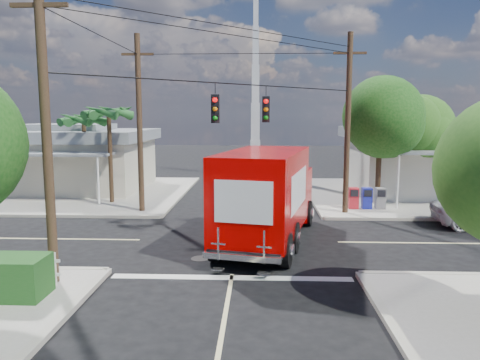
{
  "coord_description": "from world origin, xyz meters",
  "views": [
    {
      "loc": [
        0.84,
        -18.26,
        5.02
      ],
      "look_at": [
        0.0,
        2.0,
        2.2
      ],
      "focal_mm": 35.0,
      "sensor_mm": 36.0,
      "label": 1
    }
  ],
  "objects": [
    {
      "name": "ground",
      "position": [
        0.0,
        0.0,
        0.0
      ],
      "size": [
        120.0,
        120.0,
        0.0
      ],
      "primitive_type": "plane",
      "color": "black",
      "rests_on": "ground"
    },
    {
      "name": "sidewalk_ne",
      "position": [
        10.88,
        10.88,
        0.07
      ],
      "size": [
        14.12,
        14.12,
        0.14
      ],
      "color": "#A19C91",
      "rests_on": "ground"
    },
    {
      "name": "sidewalk_nw",
      "position": [
        -10.88,
        10.88,
        0.07
      ],
      "size": [
        14.12,
        14.12,
        0.14
      ],
      "color": "#A19C91",
      "rests_on": "ground"
    },
    {
      "name": "road_markings",
      "position": [
        0.0,
        -1.47,
        0.01
      ],
      "size": [
        32.0,
        32.0,
        0.01
      ],
      "color": "beige",
      "rests_on": "ground"
    },
    {
      "name": "building_ne",
      "position": [
        12.5,
        11.97,
        2.32
      ],
      "size": [
        11.8,
        10.2,
        4.5
      ],
      "color": "beige",
      "rests_on": "sidewalk_ne"
    },
    {
      "name": "building_nw",
      "position": [
        -12.0,
        12.46,
        2.22
      ],
      "size": [
        10.8,
        10.2,
        4.3
      ],
      "color": "beige",
      "rests_on": "sidewalk_nw"
    },
    {
      "name": "radio_tower",
      "position": [
        0.5,
        20.0,
        5.64
      ],
      "size": [
        0.8,
        0.8,
        17.0
      ],
      "color": "silver",
      "rests_on": "ground"
    },
    {
      "name": "tree_ne_front",
      "position": [
        7.21,
        6.76,
        4.77
      ],
      "size": [
        4.21,
        4.14,
        6.66
      ],
      "color": "#422D1C",
      "rests_on": "sidewalk_ne"
    },
    {
      "name": "tree_ne_back",
      "position": [
        9.81,
        8.96,
        4.19
      ],
      "size": [
        3.77,
        3.66,
        5.82
      ],
      "color": "#422D1C",
      "rests_on": "sidewalk_ne"
    },
    {
      "name": "palm_nw_front",
      "position": [
        -7.5,
        7.5,
        5.04
      ],
      "size": [
        3.01,
        3.08,
        5.59
      ],
      "color": "#422D1C",
      "rests_on": "sidewalk_nw"
    },
    {
      "name": "palm_nw_back",
      "position": [
        -9.5,
        9.0,
        4.67
      ],
      "size": [
        3.01,
        3.08,
        5.19
      ],
      "color": "#422D1C",
      "rests_on": "sidewalk_nw"
    },
    {
      "name": "utility_poles",
      "position": [
        -1.58,
        1.6,
        4.67
      ],
      "size": [
        12.0,
        10.68,
        9.0
      ],
      "color": "#473321",
      "rests_on": "ground"
    },
    {
      "name": "vending_boxes",
      "position": [
        6.5,
        6.2,
        0.69
      ],
      "size": [
        1.9,
        0.5,
        1.1
      ],
      "color": "red",
      "rests_on": "sidewalk_ne"
    },
    {
      "name": "delivery_truck",
      "position": [
        1.18,
        -0.12,
        1.87
      ],
      "size": [
        4.3,
        8.85,
        3.69
      ],
      "color": "black",
      "rests_on": "ground"
    }
  ]
}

